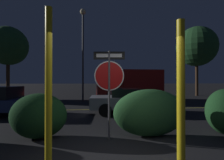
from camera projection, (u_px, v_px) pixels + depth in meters
name	position (u px, v px, depth m)	size (l,w,h in m)	color
road_center_stripe	(102.00, 109.00, 10.10)	(36.48, 0.12, 0.01)	gold
stop_sign	(109.00, 77.00, 4.86)	(0.87, 0.12, 2.47)	#4C4C51
yellow_pole_left	(49.00, 89.00, 3.16)	(0.12, 0.12, 2.97)	yellow
yellow_pole_right	(181.00, 92.00, 3.44)	(0.16, 0.16, 2.84)	yellow
hedge_bush_1	(39.00, 116.00, 4.97)	(1.57, 1.07, 1.28)	#19421E
hedge_bush_2	(150.00, 113.00, 5.16)	(2.18, 0.81, 1.39)	#2D6633
passing_car_2	(128.00, 100.00, 8.95)	(3.98, 2.17, 1.25)	#9E9EA3
delivery_truck	(127.00, 83.00, 15.39)	(5.63, 2.75, 2.62)	maroon
street_lamp	(83.00, 38.00, 14.94)	(0.51, 0.51, 7.86)	#4C4C51
tree_0	(197.00, 47.00, 19.82)	(4.48, 4.48, 7.84)	#422D1E
tree_1	(8.00, 46.00, 16.61)	(3.66, 3.66, 6.85)	#422D1E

